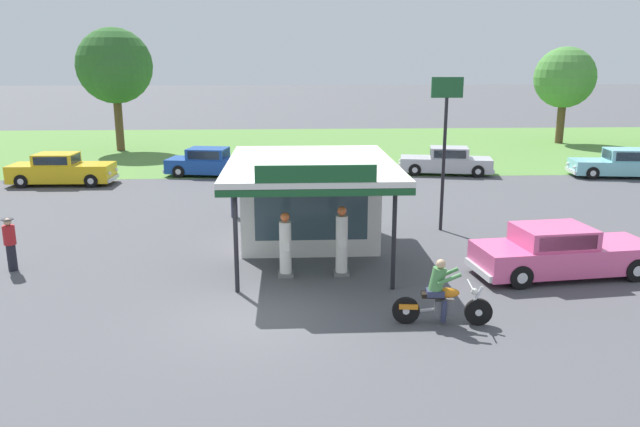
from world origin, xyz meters
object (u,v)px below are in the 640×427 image
object	(u,v)px
bystander_strolling_foreground	(234,195)
parked_car_back_row_far_left	(61,170)
motorcycle_with_rider	(441,298)
bystander_admiring_sedan	(10,243)
parked_car_back_row_centre	(213,163)
featured_classic_sedan	(562,253)
gas_pump_offside	(342,244)
parked_car_back_row_centre_left	(446,162)
gas_pump_nearside	(285,247)
parked_car_second_row_spare	(623,164)
roadside_pole_sign	(445,129)

from	to	relation	value
bystander_strolling_foreground	parked_car_back_row_far_left	bearing A→B (deg)	142.04
motorcycle_with_rider	bystander_admiring_sedan	world-z (taller)	motorcycle_with_rider
motorcycle_with_rider	parked_car_back_row_centre	xyz separation A→B (m)	(-7.50, 19.58, 0.02)
featured_classic_sedan	parked_car_back_row_centre	bearing A→B (deg)	125.57
gas_pump_offside	parked_car_back_row_centre_left	bearing A→B (deg)	66.10
gas_pump_nearside	motorcycle_with_rider	world-z (taller)	gas_pump_nearside
motorcycle_with_rider	parked_car_second_row_spare	size ratio (longest dim) A/B	0.43
parked_car_back_row_centre_left	motorcycle_with_rider	bearing A→B (deg)	-104.57
motorcycle_with_rider	roadside_pole_sign	bearing A→B (deg)	76.16
motorcycle_with_rider	bystander_admiring_sedan	xyz separation A→B (m)	(-11.56, 4.38, 0.18)
bystander_admiring_sedan	bystander_strolling_foreground	size ratio (longest dim) A/B	0.95
parked_car_back_row_centre	roadside_pole_sign	size ratio (longest dim) A/B	0.99
parked_car_back_row_centre	bystander_admiring_sedan	distance (m)	15.73
gas_pump_offside	parked_car_back_row_far_left	distance (m)	18.91
gas_pump_offside	bystander_admiring_sedan	distance (m)	9.60
motorcycle_with_rider	featured_classic_sedan	xyz separation A→B (m)	(4.24, 3.17, 0.01)
parked_car_second_row_spare	bystander_strolling_foreground	world-z (taller)	bystander_strolling_foreground
gas_pump_offside	parked_car_second_row_spare	world-z (taller)	gas_pump_offside
roadside_pole_sign	bystander_admiring_sedan	bearing A→B (deg)	-164.55
featured_classic_sedan	bystander_admiring_sedan	world-z (taller)	bystander_admiring_sedan
motorcycle_with_rider	bystander_strolling_foreground	distance (m)	11.81
featured_classic_sedan	parked_car_back_row_centre	xyz separation A→B (m)	(-11.74, 16.41, 0.01)
parked_car_back_row_centre_left	parked_car_second_row_spare	xyz separation A→B (m)	(9.10, -1.32, 0.02)
gas_pump_offside	parked_car_back_row_centre_left	world-z (taller)	gas_pump_offside
parked_car_back_row_centre	bystander_admiring_sedan	xyz separation A→B (m)	(-4.06, -15.20, 0.17)
parked_car_back_row_centre_left	bystander_strolling_foreground	size ratio (longest dim) A/B	3.16
gas_pump_offside	parked_car_back_row_centre_left	size ratio (longest dim) A/B	0.39
parked_car_second_row_spare	parked_car_back_row_centre_left	bearing A→B (deg)	171.73
gas_pump_offside	motorcycle_with_rider	distance (m)	4.04
parked_car_back_row_far_left	parked_car_second_row_spare	distance (m)	28.86
gas_pump_offside	parked_car_back_row_centre_left	xyz separation A→B (m)	(7.04, 15.89, -0.26)
gas_pump_offside	roadside_pole_sign	xyz separation A→B (m)	(4.00, 4.62, 2.73)
motorcycle_with_rider	bystander_strolling_foreground	size ratio (longest dim) A/B	1.39
gas_pump_offside	gas_pump_nearside	bearing A→B (deg)	-180.00
parked_car_back_row_centre	parked_car_second_row_spare	size ratio (longest dim) A/B	1.00
parked_car_back_row_far_left	gas_pump_offside	bearing A→B (deg)	-47.72
gas_pump_nearside	motorcycle_with_rider	bearing A→B (deg)	-44.28
parked_car_back_row_centre	parked_car_back_row_centre_left	bearing A→B (deg)	-0.88
parked_car_second_row_spare	motorcycle_with_rider	bearing A→B (deg)	-128.05
parked_car_back_row_centre	roadside_pole_sign	bearing A→B (deg)	-50.32
motorcycle_with_rider	parked_car_second_row_spare	distance (m)	22.94
featured_classic_sedan	parked_car_back_row_centre	size ratio (longest dim) A/B	1.00
parked_car_back_row_far_left	parked_car_back_row_centre	bearing A→B (deg)	16.14
gas_pump_nearside	parked_car_second_row_spare	world-z (taller)	gas_pump_nearside
parked_car_back_row_centre_left	featured_classic_sedan	bearing A→B (deg)	-92.83
parked_car_back_row_centre	parked_car_back_row_far_left	world-z (taller)	parked_car_back_row_far_left
bystander_strolling_foreground	roadside_pole_sign	size ratio (longest dim) A/B	0.31
parked_car_back_row_far_left	roadside_pole_sign	world-z (taller)	roadside_pole_sign
bystander_admiring_sedan	motorcycle_with_rider	bearing A→B (deg)	-20.75
parked_car_back_row_centre_left	bystander_strolling_foreground	world-z (taller)	bystander_strolling_foreground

